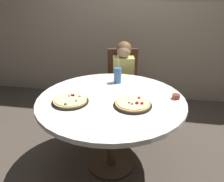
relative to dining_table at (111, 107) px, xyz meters
The scene contains 9 objects.
ground_plane 0.66m from the dining_table, ahead, with size 8.00×8.00×0.00m, color #4C4238.
wall_with_window 1.93m from the dining_table, 89.86° to the left, with size 5.20×0.14×2.90m.
dining_table is the anchor object (origin of this frame).
chair_wooden 1.00m from the dining_table, 91.04° to the left, with size 0.47×0.47×0.95m.
diner_child 0.83m from the dining_table, 88.95° to the left, with size 0.32×0.43×1.08m.
pizza_veggie 0.26m from the dining_table, 28.51° to the right, with size 0.32×0.32×0.05m.
pizza_cheese 0.38m from the dining_table, 157.08° to the right, with size 0.32×0.32×0.05m.
soda_cup 0.42m from the dining_table, 90.23° to the left, with size 0.08×0.08×0.31m.
sauce_bowl 0.59m from the dining_table, ahead, with size 0.07×0.07×0.04m, color brown.
Camera 1 is at (0.32, -1.81, 1.64)m, focal length 36.23 mm.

